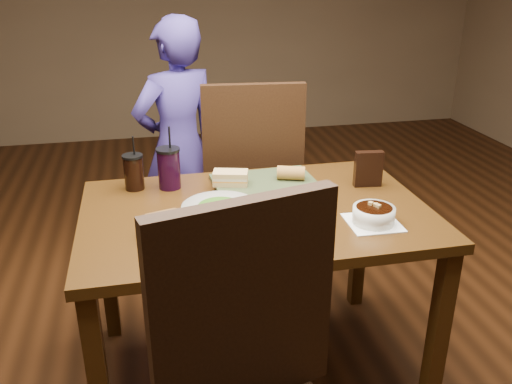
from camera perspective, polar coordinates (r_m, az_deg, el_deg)
ground at (r=2.45m, az=0.00°, el=-17.92°), size 6.00×6.00×0.00m
dining_table at (r=2.08m, az=0.00°, el=-4.07°), size 1.30×0.85×0.75m
chair_far at (r=2.73m, az=-0.77°, el=1.64°), size 0.52×0.52×1.11m
diner at (r=2.96m, az=-8.16°, el=4.68°), size 0.59×0.51×1.38m
tray_near at (r=1.88m, az=-4.60°, el=-3.91°), size 0.48×0.41×0.02m
tray_far at (r=2.25m, az=1.05°, el=0.80°), size 0.44×0.34×0.02m
salad_bowl at (r=1.86m, az=-3.79°, el=-2.34°), size 0.26×0.26×0.09m
soup_bowl at (r=1.97m, az=12.28°, el=-2.34°), size 0.19×0.19×0.07m
sandwich_near at (r=1.87m, az=-9.63°, el=-3.12°), size 0.13×0.10×0.05m
sandwich_far at (r=2.22m, az=-2.70°, el=1.51°), size 0.16×0.11×0.06m
baguette_near at (r=1.75m, az=-0.24°, el=-4.52°), size 0.14×0.13×0.06m
baguette_far at (r=2.27m, az=3.71°, el=2.02°), size 0.13×0.09×0.06m
cup_cola at (r=2.25m, az=-12.75°, el=2.09°), size 0.08×0.08×0.23m
cup_berry at (r=2.24m, az=-9.15°, el=2.51°), size 0.10×0.10×0.26m
chip_bag at (r=2.28m, az=11.74°, el=2.40°), size 0.12×0.05×0.15m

